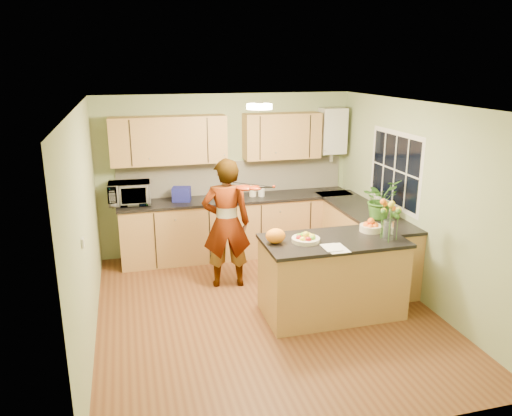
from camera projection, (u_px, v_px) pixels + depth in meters
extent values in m
plane|color=brown|center=(265.00, 311.00, 6.15)|extent=(4.50, 4.50, 0.00)
cube|color=silver|center=(267.00, 105.00, 5.45)|extent=(4.00, 4.50, 0.02)
cube|color=#97A777|center=(227.00, 174.00, 7.89)|extent=(4.00, 0.02, 2.50)
cube|color=#97A777|center=(349.00, 299.00, 3.71)|extent=(4.00, 0.02, 2.50)
cube|color=#97A777|center=(86.00, 228.00, 5.31)|extent=(0.02, 4.50, 2.50)
cube|color=#97A777|center=(418.00, 202.00, 6.29)|extent=(0.02, 4.50, 2.50)
cube|color=#AC8644|center=(238.00, 227.00, 7.86)|extent=(3.60, 0.60, 0.90)
cube|color=black|center=(238.00, 199.00, 7.72)|extent=(3.64, 0.62, 0.04)
cube|color=#AC8644|center=(362.00, 242.00, 7.23)|extent=(0.60, 2.20, 0.90)
cube|color=black|center=(363.00, 211.00, 7.10)|extent=(0.62, 2.24, 0.04)
cube|color=white|center=(233.00, 177.00, 7.91)|extent=(3.60, 0.02, 0.52)
cube|color=#AC8644|center=(169.00, 140.00, 7.34)|extent=(1.70, 0.34, 0.70)
cube|color=#AC8644|center=(282.00, 136.00, 7.77)|extent=(1.20, 0.34, 0.70)
cube|color=silver|center=(332.00, 131.00, 7.98)|extent=(0.40, 0.30, 0.72)
cylinder|color=silver|center=(331.00, 155.00, 8.09)|extent=(0.06, 0.06, 0.20)
cube|color=silver|center=(395.00, 170.00, 6.76)|extent=(0.01, 1.30, 1.05)
cube|color=black|center=(395.00, 170.00, 6.76)|extent=(0.01, 1.18, 0.92)
cube|color=silver|center=(83.00, 243.00, 4.74)|extent=(0.02, 0.09, 0.09)
cylinder|color=#FFEABF|center=(259.00, 107.00, 5.74)|extent=(0.30, 0.30, 0.06)
cylinder|color=silver|center=(259.00, 104.00, 5.73)|extent=(0.10, 0.10, 0.02)
cube|color=#AC8644|center=(332.00, 278.00, 5.98)|extent=(1.63, 0.81, 0.92)
cube|color=black|center=(334.00, 241.00, 5.85)|extent=(1.67, 0.86, 0.04)
cylinder|color=beige|center=(306.00, 240.00, 5.75)|extent=(0.33, 0.33, 0.05)
cylinder|color=beige|center=(371.00, 228.00, 6.11)|extent=(0.27, 0.27, 0.08)
cylinder|color=silver|center=(388.00, 230.00, 5.79)|extent=(0.12, 0.12, 0.24)
ellipsoid|color=orange|center=(276.00, 236.00, 5.69)|extent=(0.25, 0.22, 0.17)
cube|color=white|center=(336.00, 248.00, 5.54)|extent=(0.22, 0.31, 0.01)
imported|color=tan|center=(226.00, 223.00, 6.65)|extent=(0.69, 0.50, 1.77)
imported|color=silver|center=(130.00, 193.00, 7.30)|extent=(0.62, 0.43, 0.33)
cube|color=navy|center=(182.00, 194.00, 7.50)|extent=(0.31, 0.26, 0.21)
cylinder|color=silver|center=(227.00, 191.00, 7.62)|extent=(0.18, 0.18, 0.24)
sphere|color=black|center=(227.00, 180.00, 7.57)|extent=(0.09, 0.09, 0.09)
cylinder|color=beige|center=(253.00, 191.00, 7.77)|extent=(0.13, 0.13, 0.17)
cylinder|color=silver|center=(261.00, 191.00, 7.77)|extent=(0.13, 0.13, 0.16)
imported|color=#386D24|center=(380.00, 199.00, 6.62)|extent=(0.59, 0.55, 0.53)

